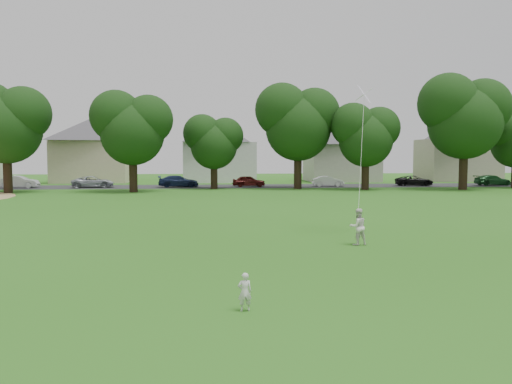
{
  "coord_description": "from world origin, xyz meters",
  "views": [
    {
      "loc": [
        -1.08,
        -12.61,
        3.38
      ],
      "look_at": [
        0.23,
        2.0,
        2.3
      ],
      "focal_mm": 35.0,
      "sensor_mm": 36.0,
      "label": 1
    }
  ],
  "objects": [
    {
      "name": "house_row",
      "position": [
        0.28,
        52.0,
        4.86
      ],
      "size": [
        77.57,
        13.76,
        10.11
      ],
      "color": "beige",
      "rests_on": "ground"
    },
    {
      "name": "toddler",
      "position": [
        -0.37,
        -2.01,
        0.42
      ],
      "size": [
        0.33,
        0.24,
        0.85
      ],
      "primitive_type": "imported",
      "rotation": [
        0.0,
        0.0,
        3.26
      ],
      "color": "silver",
      "rests_on": "ground"
    },
    {
      "name": "parked_cars",
      "position": [
        3.69,
        41.0,
        0.61
      ],
      "size": [
        71.46,
        2.49,
        1.27
      ],
      "color": "black",
      "rests_on": "ground"
    },
    {
      "name": "older_boy",
      "position": [
        4.42,
        5.6,
        0.69
      ],
      "size": [
        0.76,
        0.64,
        1.39
      ],
      "primitive_type": "imported",
      "rotation": [
        0.0,
        0.0,
        3.33
      ],
      "color": "silver",
      "rests_on": "ground"
    },
    {
      "name": "street",
      "position": [
        0.0,
        42.0,
        0.01
      ],
      "size": [
        90.0,
        7.0,
        0.01
      ],
      "primitive_type": "cube",
      "color": "#2D2D30",
      "rests_on": "ground"
    },
    {
      "name": "kite",
      "position": [
        4.94,
        7.02,
        3.5
      ],
      "size": [
        0.96,
        1.95,
        5.84
      ],
      "color": "white",
      "rests_on": "ground"
    },
    {
      "name": "ground",
      "position": [
        0.0,
        0.0,
        0.0
      ],
      "size": [
        160.0,
        160.0,
        0.0
      ],
      "primitive_type": "plane",
      "color": "#285F15",
      "rests_on": "ground"
    },
    {
      "name": "tree_row",
      "position": [
        3.71,
        35.72,
        6.55
      ],
      "size": [
        80.81,
        9.76,
        11.69
      ],
      "color": "black",
      "rests_on": "ground"
    }
  ]
}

